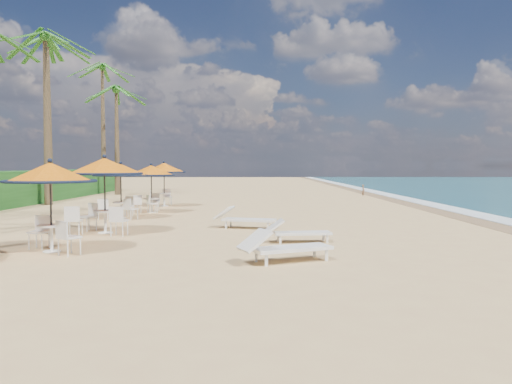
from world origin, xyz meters
TOP-DOWN VIEW (x-y plane):
  - ground at (0.00, 0.00)m, footprint 160.00×160.00m
  - foam_strip at (9.30, 10.00)m, footprint 1.20×140.00m
  - wetsand_band at (8.40, 10.00)m, footprint 1.40×140.00m
  - station_0 at (-5.03, -0.20)m, footprint 2.18×2.18m
  - station_1 at (-4.82, 3.15)m, footprint 2.34×2.34m
  - station_2 at (-5.45, 7.48)m, footprint 2.17×2.25m
  - station_3 at (-4.82, 10.06)m, footprint 2.13×2.13m
  - station_4 at (-4.90, 13.58)m, footprint 2.24×2.24m
  - lounger_near at (0.51, -1.48)m, footprint 2.15×1.43m
  - lounger_mid at (1.00, 1.32)m, footprint 1.86×0.75m
  - lounger_far at (-0.53, 4.43)m, footprint 2.14×1.15m
  - palm_4 at (-11.32, 14.56)m, footprint 5.00×5.00m
  - palm_5 at (-13.38, 19.75)m, footprint 5.00×5.00m
  - palm_6 at (-10.23, 23.96)m, footprint 5.00×5.00m
  - palm_7 at (-12.28, 27.41)m, footprint 5.00×5.00m
  - person at (7.27, 22.24)m, footprint 0.21×0.31m

SIDE VIEW (x-z plane):
  - ground at x=0.00m, z-range 0.00..0.00m
  - foam_strip at x=9.30m, z-range -0.02..0.02m
  - wetsand_band at x=8.40m, z-range -0.01..0.01m
  - lounger_mid at x=1.00m, z-range -0.02..0.63m
  - lounger_far at x=-0.53m, z-range -0.02..0.71m
  - lounger_near at x=0.51m, z-range -0.02..0.72m
  - person at x=7.27m, z-range 0.00..0.85m
  - station_3 at x=-4.82m, z-range 0.51..2.73m
  - station_2 at x=-5.45m, z-range 0.52..2.79m
  - station_0 at x=-5.03m, z-range 0.60..2.87m
  - station_4 at x=-4.90m, z-range 0.61..2.95m
  - station_1 at x=-4.82m, z-range 0.56..3.01m
  - palm_6 at x=-10.23m, z-range 3.20..11.03m
  - palm_4 at x=-11.32m, z-range 3.82..13.05m
  - palm_7 at x=-12.28m, z-range 4.20..14.32m
  - palm_5 at x=-13.38m, z-range 4.22..14.37m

